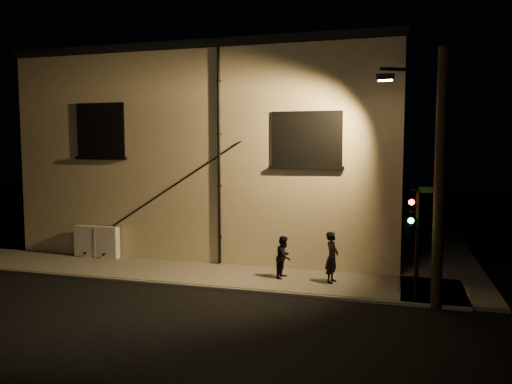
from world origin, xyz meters
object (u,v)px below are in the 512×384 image
(traffic_signal, at_px, (411,224))
(streetlamp_pole, at_px, (437,173))
(pedestrian_a, at_px, (332,257))
(utility_cabinet, at_px, (97,242))
(pedestrian_b, at_px, (284,257))

(traffic_signal, height_order, streetlamp_pole, streetlamp_pole)
(pedestrian_a, bearing_deg, traffic_signal, -106.96)
(utility_cabinet, relative_size, streetlamp_pole, 0.26)
(utility_cabinet, height_order, pedestrian_b, pedestrian_b)
(utility_cabinet, height_order, traffic_signal, traffic_signal)
(utility_cabinet, distance_m, traffic_signal, 12.75)
(pedestrian_b, distance_m, traffic_signal, 4.68)
(pedestrian_b, height_order, traffic_signal, traffic_signal)
(pedestrian_b, relative_size, streetlamp_pole, 0.20)
(pedestrian_b, bearing_deg, utility_cabinet, 90.80)
(utility_cabinet, height_order, streetlamp_pole, streetlamp_pole)
(pedestrian_a, xyz_separation_m, pedestrian_b, (-1.70, 0.17, -0.13))
(pedestrian_b, bearing_deg, traffic_signal, -100.84)
(utility_cabinet, relative_size, pedestrian_b, 1.33)
(pedestrian_a, bearing_deg, streetlamp_pole, -104.83)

